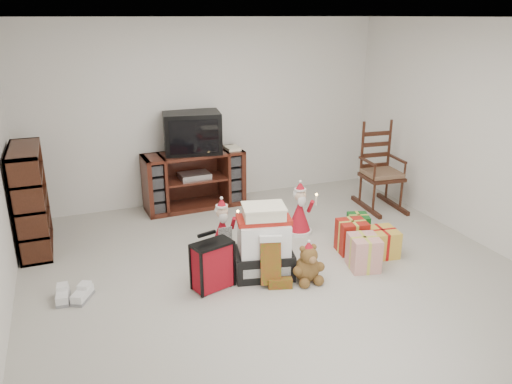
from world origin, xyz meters
The scene contains 13 objects.
room centered at (0.00, 0.00, 1.25)m, with size 5.01×5.01×2.51m.
tv_stand centered at (-0.30, 2.23, 0.39)m, with size 1.37×0.54×0.77m.
bookshelf centered at (-2.31, 1.62, 0.57)m, with size 0.32×0.96×1.18m.
rocking_chair centered at (2.08, 1.34, 0.42)m, with size 0.55×0.85×1.22m.
gift_pile centered at (-0.13, 0.09, 0.32)m, with size 0.67×0.54×0.74m.
red_suitcase centered at (-0.69, 0.02, 0.25)m, with size 0.41×0.29×0.57m.
stocking centered at (-0.16, -0.15, 0.27)m, with size 0.25×0.11×0.54m, color #0E7E0F, non-canonical shape.
teddy_bear centered at (0.22, -0.19, 0.17)m, with size 0.26×0.23×0.39m.
santa_figurine centered at (0.66, 0.91, 0.25)m, with size 0.32×0.30×0.66m.
mrs_claus_figurine centered at (-0.35, 0.80, 0.24)m, with size 0.30×0.29×0.62m.
sneaker_pair centered at (-1.98, 0.28, 0.05)m, with size 0.36×0.30×0.10m.
gift_cluster centered at (1.10, 0.14, 0.14)m, with size 0.62×0.96×0.29m.
crt_television centered at (-0.29, 2.26, 1.04)m, with size 0.81×0.64×0.54m.
Camera 1 is at (-1.85, -4.12, 2.52)m, focal length 35.00 mm.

